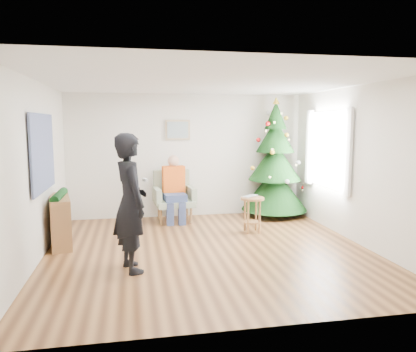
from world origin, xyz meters
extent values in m
plane|color=brown|center=(0.00, 0.00, 0.00)|extent=(5.00, 5.00, 0.00)
plane|color=white|center=(0.00, 0.00, 2.60)|extent=(5.00, 5.00, 0.00)
plane|color=silver|center=(0.00, 2.50, 1.30)|extent=(5.00, 0.00, 5.00)
plane|color=silver|center=(0.00, -2.50, 1.30)|extent=(5.00, 0.00, 5.00)
plane|color=silver|center=(-2.50, 0.00, 1.30)|extent=(0.00, 5.00, 5.00)
plane|color=silver|center=(2.50, 0.00, 1.30)|extent=(0.00, 5.00, 5.00)
cube|color=white|center=(2.47, 1.00, 1.50)|extent=(0.04, 1.30, 1.40)
cube|color=white|center=(2.44, 0.25, 1.50)|extent=(0.05, 0.25, 1.50)
cube|color=white|center=(2.44, 1.75, 1.50)|extent=(0.05, 0.25, 1.50)
cylinder|color=#3F2816|center=(1.85, 2.15, 0.16)|extent=(0.11, 0.11, 0.32)
cone|color=black|center=(1.85, 2.15, 0.59)|extent=(1.40, 1.40, 0.92)
cone|color=black|center=(1.85, 2.15, 1.19)|extent=(1.12, 1.12, 0.81)
cone|color=black|center=(1.85, 2.15, 1.73)|extent=(0.82, 0.82, 0.70)
cone|color=black|center=(1.85, 2.15, 2.16)|extent=(0.47, 0.47, 0.59)
cone|color=gold|center=(1.85, 2.15, 2.46)|extent=(0.15, 0.15, 0.15)
cylinder|color=brown|center=(0.98, 0.91, 0.63)|extent=(0.43, 0.43, 0.04)
cylinder|color=brown|center=(0.98, 0.91, 0.19)|extent=(0.32, 0.32, 0.02)
imported|color=silver|center=(0.98, 0.91, 0.66)|extent=(0.42, 0.41, 0.03)
cube|color=gray|center=(-0.33, 2.00, 0.39)|extent=(0.80, 0.75, 0.12)
cube|color=gray|center=(-0.36, 2.32, 0.73)|extent=(0.75, 0.19, 0.60)
cube|color=gray|center=(-0.68, 1.97, 0.55)|extent=(0.16, 0.59, 0.30)
cube|color=gray|center=(0.02, 2.03, 0.55)|extent=(0.16, 0.59, 0.30)
cube|color=navy|center=(-0.33, 1.91, 0.52)|extent=(0.46, 0.48, 0.14)
cube|color=#D35213|center=(-0.33, 2.15, 0.85)|extent=(0.47, 0.27, 0.55)
sphere|color=tan|center=(-0.33, 2.13, 1.23)|extent=(0.23, 0.23, 0.23)
imported|color=black|center=(-1.19, -0.66, 0.93)|extent=(0.62, 0.78, 1.86)
cube|color=white|center=(-0.99, -0.69, 1.24)|extent=(0.07, 0.13, 0.04)
cube|color=brown|center=(-2.33, 0.73, 0.40)|extent=(0.48, 1.04, 0.80)
cylinder|color=black|center=(-2.33, 0.73, 0.82)|extent=(0.14, 0.90, 0.14)
cube|color=black|center=(-2.46, 0.30, 1.55)|extent=(0.03, 1.50, 1.15)
cube|color=tan|center=(-0.20, 2.47, 1.85)|extent=(0.52, 0.03, 0.42)
cube|color=gray|center=(-0.20, 2.45, 1.85)|extent=(0.44, 0.02, 0.34)
camera|label=1|loc=(-1.15, -6.07, 1.97)|focal=35.00mm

